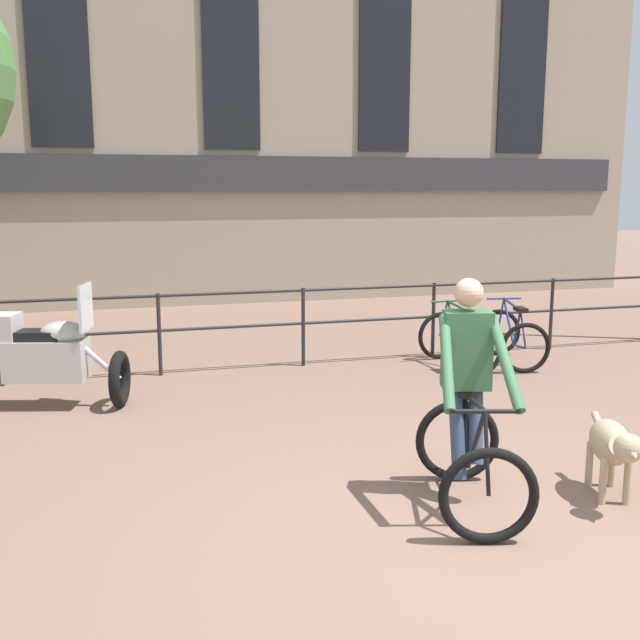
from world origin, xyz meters
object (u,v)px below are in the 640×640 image
at_px(cyclist_with_bike, 470,405).
at_px(parked_bicycle_near_lamp, 459,341).
at_px(dog, 613,445).
at_px(parked_bicycle_mid_left, 511,338).
at_px(parked_motorcycle, 45,357).

xyz_separation_m(cyclist_with_bike, parked_bicycle_near_lamp, (1.85, 3.91, -0.41)).
bearing_deg(dog, parked_bicycle_mid_left, 88.74).
bearing_deg(parked_motorcycle, dog, -116.19).
bearing_deg(parked_bicycle_mid_left, parked_motorcycle, 13.78).
relative_size(dog, parked_bicycle_mid_left, 0.78).
distance_m(dog, parked_bicycle_near_lamp, 4.23).
distance_m(parked_motorcycle, parked_bicycle_near_lamp, 5.13).
xyz_separation_m(dog, parked_motorcycle, (-4.34, 3.75, 0.13)).
distance_m(cyclist_with_bike, dog, 1.17).
relative_size(cyclist_with_bike, parked_bicycle_mid_left, 1.41).
bearing_deg(cyclist_with_bike, parked_bicycle_near_lamp, 79.87).
relative_size(dog, parked_motorcycle, 0.53).
height_order(dog, parked_motorcycle, parked_motorcycle).
relative_size(cyclist_with_bike, dog, 1.80).
xyz_separation_m(dog, parked_bicycle_near_lamp, (0.77, 4.16, -0.07)).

